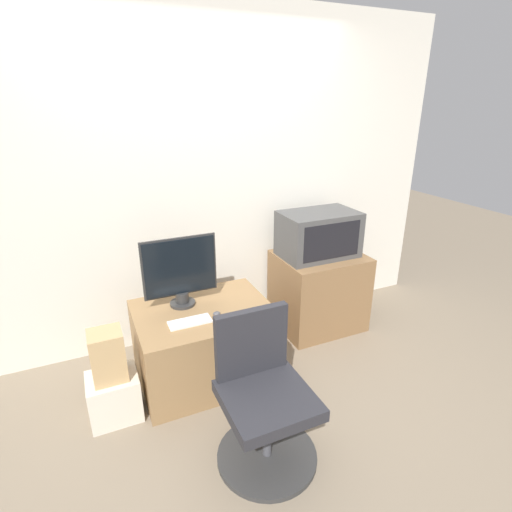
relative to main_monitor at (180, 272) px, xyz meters
name	(u,v)px	position (x,y,z in m)	size (l,w,h in m)	color
ground_plane	(271,431)	(0.30, -0.83, -0.80)	(12.00, 12.00, 0.00)	#7F705B
wall_back	(198,183)	(0.30, 0.49, 0.50)	(4.40, 0.05, 2.60)	silver
desk	(205,342)	(0.11, -0.14, -0.53)	(0.94, 0.73, 0.54)	#937047
side_stand	(318,290)	(1.24, 0.13, -0.46)	(0.71, 0.60, 0.67)	olive
main_monitor	(180,272)	(0.00, 0.00, 0.00)	(0.52, 0.18, 0.51)	#2D2D2D
keyboard	(190,322)	(-0.02, -0.27, -0.25)	(0.28, 0.11, 0.01)	white
mouse	(217,313)	(0.17, -0.25, -0.24)	(0.05, 0.04, 0.02)	#4C4C51
crt_tv	(319,234)	(1.21, 0.14, 0.06)	(0.63, 0.40, 0.38)	#474747
office_chair	(263,402)	(0.19, -0.95, -0.44)	(0.57, 0.57, 0.85)	#333333
cardboard_box_lower	(114,397)	(-0.55, -0.30, -0.65)	(0.31, 0.27, 0.30)	beige
cardboard_box_upper	(108,356)	(-0.55, -0.30, -0.34)	(0.20, 0.19, 0.32)	tan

